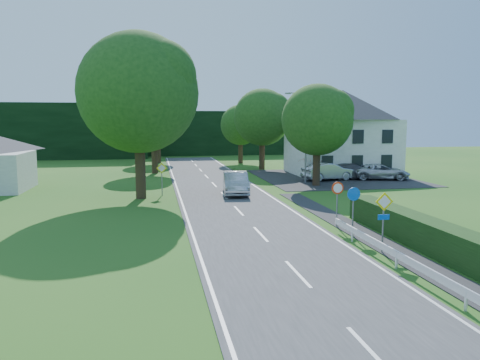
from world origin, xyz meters
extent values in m
plane|color=#215317|center=(0.00, 0.00, 0.00)|extent=(160.00, 160.00, 0.00)
cube|color=#39393C|center=(0.00, 20.00, 0.02)|extent=(7.00, 80.00, 0.04)
cube|color=#242426|center=(12.00, 33.00, 0.02)|extent=(14.00, 16.00, 0.04)
cube|color=white|center=(-3.25, 20.00, 0.04)|extent=(0.12, 80.00, 0.01)
cube|color=white|center=(3.25, 20.00, 0.04)|extent=(0.12, 80.00, 0.01)
cube|color=black|center=(8.00, 66.00, 3.50)|extent=(30.00, 5.00, 7.00)
cube|color=silver|center=(14.00, 36.00, 2.80)|extent=(10.00, 8.00, 5.60)
pyramid|color=#2B2A30|center=(14.00, 36.00, 7.10)|extent=(10.60, 8.40, 3.00)
cylinder|color=gray|center=(8.20, 30.00, 4.00)|extent=(0.16, 0.16, 8.00)
cylinder|color=gray|center=(7.40, 30.00, 7.90)|extent=(1.70, 0.10, 0.10)
cube|color=gray|center=(6.50, 30.00, 7.85)|extent=(0.50, 0.18, 0.12)
cylinder|color=gray|center=(4.30, 8.00, 1.20)|extent=(0.07, 0.07, 2.40)
cube|color=yellow|center=(4.30, 7.97, 2.20)|extent=(0.78, 0.04, 0.78)
cube|color=white|center=(4.30, 7.97, 2.20)|extent=(0.57, 0.05, 0.57)
cube|color=blue|center=(4.30, 7.97, 1.55)|extent=(0.50, 0.04, 0.22)
cylinder|color=gray|center=(4.30, 11.00, 1.10)|extent=(0.07, 0.07, 2.20)
cylinder|color=blue|center=(4.30, 10.97, 2.05)|extent=(0.64, 0.04, 0.64)
cylinder|color=gray|center=(4.30, 13.00, 1.10)|extent=(0.07, 0.07, 2.20)
cylinder|color=red|center=(4.30, 12.97, 2.05)|extent=(0.64, 0.04, 0.64)
cylinder|color=white|center=(4.30, 12.95, 2.05)|extent=(0.48, 0.04, 0.48)
cylinder|color=gray|center=(-4.50, 25.00, 1.10)|extent=(0.07, 0.07, 2.20)
cube|color=yellow|center=(-4.50, 24.97, 2.05)|extent=(0.78, 0.04, 0.78)
cube|color=white|center=(-4.50, 24.97, 2.05)|extent=(0.57, 0.05, 0.57)
imported|color=#B4B5BA|center=(0.94, 24.53, 0.87)|extent=(2.30, 5.22, 1.67)
imported|color=black|center=(1.80, 33.08, 0.58)|extent=(1.27, 2.19, 1.09)
imported|color=#ACABB0|center=(10.74, 31.00, 0.85)|extent=(5.15, 2.61, 1.62)
imported|color=#444448|center=(13.34, 31.43, 0.77)|extent=(5.25, 2.61, 1.47)
imported|color=#B9B9C1|center=(15.82, 30.71, 0.77)|extent=(5.66, 3.65, 1.45)
imported|color=#D14010|center=(9.36, 32.19, 1.07)|extent=(2.65, 2.68, 2.07)
camera|label=1|loc=(-4.97, -9.64, 5.52)|focal=35.00mm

